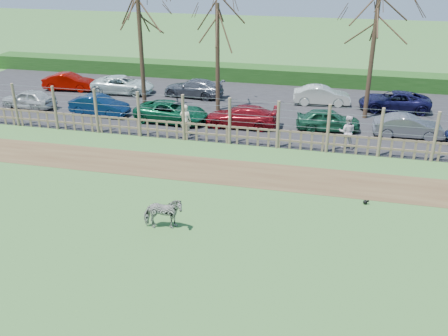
% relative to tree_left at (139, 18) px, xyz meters
% --- Properties ---
extents(ground, '(120.00, 120.00, 0.00)m').
position_rel_tree_left_xyz_m(ground, '(6.50, -12.50, -5.62)').
color(ground, '#5F9249').
rests_on(ground, ground).
extents(dirt_strip, '(34.00, 2.80, 0.01)m').
position_rel_tree_left_xyz_m(dirt_strip, '(6.50, -8.00, -5.61)').
color(dirt_strip, brown).
rests_on(dirt_strip, ground).
extents(asphalt, '(44.00, 13.00, 0.04)m').
position_rel_tree_left_xyz_m(asphalt, '(6.50, 2.00, -5.60)').
color(asphalt, '#232326').
rests_on(asphalt, ground).
extents(hedge, '(46.00, 2.00, 1.10)m').
position_rel_tree_left_xyz_m(hedge, '(6.50, 9.00, -5.07)').
color(hedge, '#1E4716').
rests_on(hedge, ground).
extents(fence, '(30.16, 0.16, 2.50)m').
position_rel_tree_left_xyz_m(fence, '(6.50, -4.50, -4.81)').
color(fence, brown).
rests_on(fence, ground).
extents(tree_left, '(4.80, 4.80, 7.88)m').
position_rel_tree_left_xyz_m(tree_left, '(0.00, 0.00, 0.00)').
color(tree_left, '#3D2B1E').
rests_on(tree_left, ground).
extents(tree_mid, '(4.80, 4.80, 6.83)m').
position_rel_tree_left_xyz_m(tree_mid, '(4.50, 1.00, -0.75)').
color(tree_mid, '#3D2B1E').
rests_on(tree_mid, ground).
extents(tree_right, '(4.80, 4.80, 7.35)m').
position_rel_tree_left_xyz_m(tree_right, '(13.50, 1.50, -0.37)').
color(tree_right, '#3D2B1E').
rests_on(tree_right, ground).
extents(zebra, '(1.58, 0.98, 1.24)m').
position_rel_tree_left_xyz_m(zebra, '(6.03, -13.43, -5.00)').
color(zebra, gray).
rests_on(zebra, ground).
extents(visitor_a, '(0.66, 0.45, 1.72)m').
position_rel_tree_left_xyz_m(visitor_a, '(3.91, -3.87, -4.71)').
color(visitor_a, beige).
rests_on(visitor_a, asphalt).
extents(visitor_b, '(0.85, 0.67, 1.72)m').
position_rel_tree_left_xyz_m(visitor_b, '(12.44, -3.78, -4.71)').
color(visitor_b, silver).
rests_on(visitor_b, asphalt).
extents(crow, '(0.24, 0.18, 0.19)m').
position_rel_tree_left_xyz_m(crow, '(13.31, -9.77, -5.52)').
color(crow, black).
rests_on(crow, ground).
extents(car_0, '(3.64, 1.73, 1.20)m').
position_rel_tree_left_xyz_m(car_0, '(-7.28, -1.39, -4.98)').
color(car_0, '#BCBEBC').
rests_on(car_0, asphalt).
extents(car_1, '(3.73, 1.54, 1.20)m').
position_rel_tree_left_xyz_m(car_1, '(-2.28, -1.64, -4.98)').
color(car_1, '#0A244B').
rests_on(car_1, asphalt).
extents(car_2, '(4.45, 2.29, 1.20)m').
position_rel_tree_left_xyz_m(car_2, '(2.40, -1.86, -4.98)').
color(car_2, '#0D5432').
rests_on(car_2, asphalt).
extents(car_3, '(4.20, 1.84, 1.20)m').
position_rel_tree_left_xyz_m(car_3, '(6.56, -1.77, -4.98)').
color(car_3, maroon).
rests_on(car_3, asphalt).
extents(car_4, '(3.67, 1.85, 1.20)m').
position_rel_tree_left_xyz_m(car_4, '(11.41, -1.24, -4.98)').
color(car_4, '#1C5437').
rests_on(car_4, asphalt).
extents(car_5, '(3.69, 1.41, 1.20)m').
position_rel_tree_left_xyz_m(car_5, '(15.65, -1.38, -4.98)').
color(car_5, slate).
rests_on(car_5, asphalt).
extents(car_7, '(3.74, 1.60, 1.20)m').
position_rel_tree_left_xyz_m(car_7, '(-6.96, 3.13, -4.98)').
color(car_7, '#960901').
rests_on(car_7, asphalt).
extents(car_8, '(4.42, 2.23, 1.20)m').
position_rel_tree_left_xyz_m(car_8, '(-2.92, 3.29, -4.98)').
color(car_8, silver).
rests_on(car_8, asphalt).
extents(car_9, '(4.29, 2.12, 1.20)m').
position_rel_tree_left_xyz_m(car_9, '(2.15, 3.54, -4.98)').
color(car_9, '#515761').
rests_on(car_9, asphalt).
extents(car_11, '(3.74, 1.60, 1.20)m').
position_rel_tree_left_xyz_m(car_11, '(10.79, 3.72, -4.98)').
color(car_11, silver).
rests_on(car_11, asphalt).
extents(car_12, '(4.42, 2.22, 1.20)m').
position_rel_tree_left_xyz_m(car_12, '(15.28, 3.43, -4.98)').
color(car_12, '#161540').
rests_on(car_12, asphalt).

